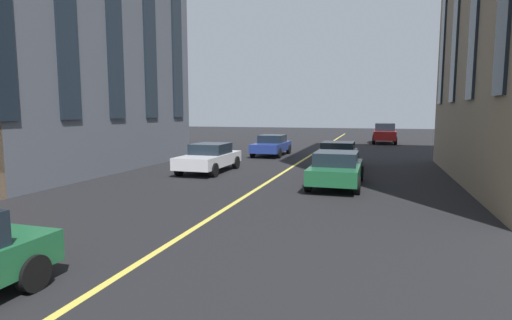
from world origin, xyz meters
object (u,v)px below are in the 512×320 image
object	(u,v)px
car_black_parked_b	(338,155)
car_red_near	(385,133)
car_blue_parked_a	(272,145)
car_green_oncoming	(336,168)
car_white_far	(209,157)

from	to	relation	value
car_black_parked_b	car_red_near	world-z (taller)	car_red_near
car_red_near	car_blue_parked_a	distance (m)	15.38
car_red_near	car_green_oncoming	bearing A→B (deg)	174.95
car_white_far	car_blue_parked_a	bearing A→B (deg)	-7.04
car_white_far	car_red_near	bearing A→B (deg)	-21.24
car_green_oncoming	car_white_far	xyz separation A→B (m)	(2.15, 6.30, 0.00)
car_green_oncoming	car_red_near	bearing A→B (deg)	-5.05
car_black_parked_b	car_red_near	xyz separation A→B (m)	(18.46, -2.54, 0.27)
car_blue_parked_a	car_black_parked_b	bearing A→B (deg)	-135.67
car_blue_parked_a	car_white_far	world-z (taller)	same
car_green_oncoming	car_blue_parked_a	size ratio (longest dim) A/B	1.00
car_green_oncoming	car_black_parked_b	xyz separation A→B (m)	(5.30, 0.44, 0.00)
car_green_oncoming	car_white_far	world-z (taller)	same
car_black_parked_b	car_green_oncoming	bearing A→B (deg)	-175.31
car_red_near	car_white_far	size ratio (longest dim) A/B	1.07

